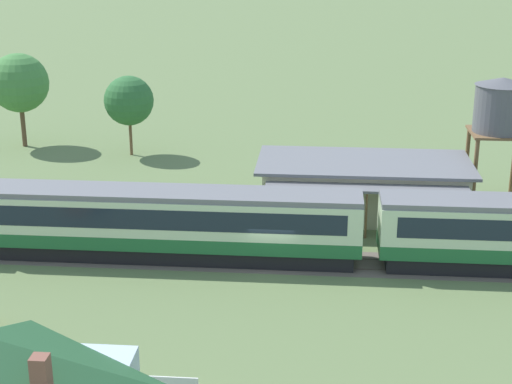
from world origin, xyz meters
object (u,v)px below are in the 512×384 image
Objects in this scene: water_tower at (501,108)px; yard_tree_1 at (19,83)px; yard_tree_0 at (129,101)px; station_building at (363,187)px; passenger_train at (178,221)px.

yard_tree_1 is (-37.65, 11.86, -1.13)m from water_tower.
yard_tree_0 is at bearing 160.32° from water_tower.
yard_tree_1 is (-28.66, 14.71, 3.73)m from station_building.
station_building is at bearing -162.40° from water_tower.
water_tower is (19.77, 11.36, 4.43)m from passenger_train.
water_tower reaches higher than passenger_train.
station_building is (10.78, 8.51, -0.43)m from passenger_train.
passenger_train is 22.82m from yard_tree_0.
passenger_train reaches higher than station_building.
passenger_train is 7.52× the size of water_tower.
station_building is at bearing -27.17° from yard_tree_1.
yard_tree_1 is at bearing 152.83° from station_building.
station_building is 22.82m from yard_tree_0.
station_building is at bearing -34.29° from yard_tree_0.
water_tower is (8.99, 2.85, 4.87)m from station_building.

